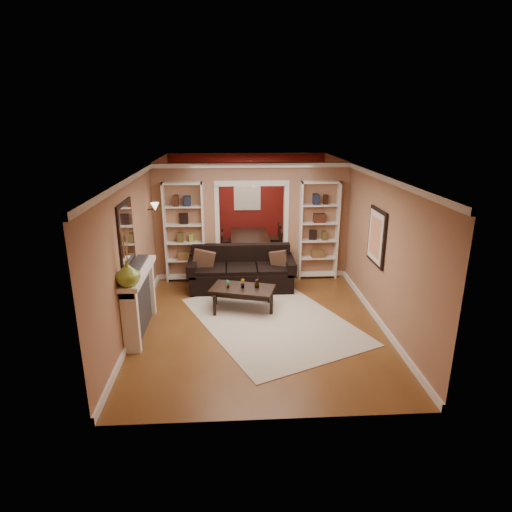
{
  "coord_description": "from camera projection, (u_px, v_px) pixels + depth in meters",
  "views": [
    {
      "loc": [
        -0.47,
        -8.51,
        3.64
      ],
      "look_at": [
        -0.02,
        -0.8,
        1.15
      ],
      "focal_mm": 30.0,
      "sensor_mm": 36.0,
      "label": 1
    }
  ],
  "objects": [
    {
      "name": "partition_wall",
      "position": [
        252.0,
        222.0,
        9.96
      ],
      "size": [
        4.5,
        0.15,
        2.7
      ],
      "primitive_type": "cube",
      "color": "#A27255",
      "rests_on": "floor"
    },
    {
      "name": "dining_window",
      "position": [
        247.0,
        194.0,
        12.49
      ],
      "size": [
        0.78,
        0.03,
        0.98
      ],
      "primitive_type": "cube",
      "color": "#8CA5CC",
      "rests_on": "wall_back"
    },
    {
      "name": "pillow_right",
      "position": [
        279.0,
        261.0,
        9.47
      ],
      "size": [
        0.39,
        0.24,
        0.38
      ],
      "primitive_type": "cube",
      "rotation": [
        0.0,
        0.0,
        -0.36
      ],
      "color": "brown",
      "rests_on": "sofa"
    },
    {
      "name": "sofa",
      "position": [
        241.0,
        269.0,
        9.5
      ],
      "size": [
        2.35,
        1.01,
        0.92
      ],
      "primitive_type": "cube",
      "color": "black",
      "rests_on": "floor"
    },
    {
      "name": "plant_left",
      "position": [
        228.0,
        284.0,
        8.38
      ],
      "size": [
        0.11,
        0.11,
        0.18
      ],
      "primitive_type": "imported",
      "rotation": [
        0.0,
        0.0,
        0.9
      ],
      "color": "#336626",
      "rests_on": "coffee_table"
    },
    {
      "name": "wall_front",
      "position": [
        273.0,
        323.0,
        5.02
      ],
      "size": [
        8.0,
        0.0,
        8.0
      ],
      "primitive_type": "plane",
      "rotation": [
        -1.57,
        0.0,
        0.0
      ],
      "color": "#A27255",
      "rests_on": "ground"
    },
    {
      "name": "vase",
      "position": [
        128.0,
        273.0,
        6.61
      ],
      "size": [
        0.41,
        0.41,
        0.39
      ],
      "primitive_type": "imported",
      "rotation": [
        0.0,
        0.0,
        -0.09
      ],
      "color": "#82A736",
      "rests_on": "fireplace"
    },
    {
      "name": "wall_sconce",
      "position": [
        152.0,
        208.0,
        9.07
      ],
      "size": [
        0.18,
        0.18,
        0.22
      ],
      "primitive_type": "cube",
      "color": "#FFE0A5",
      "rests_on": "wall_left"
    },
    {
      "name": "floor",
      "position": [
        255.0,
        295.0,
        9.23
      ],
      "size": [
        8.0,
        8.0,
        0.0
      ],
      "primitive_type": "plane",
      "color": "brown",
      "rests_on": "ground"
    },
    {
      "name": "area_rug",
      "position": [
        272.0,
        320.0,
        8.08
      ],
      "size": [
        3.62,
        4.11,
        0.01
      ],
      "primitive_type": "cube",
      "rotation": [
        0.0,
        0.0,
        0.42
      ],
      "color": "beige",
      "rests_on": "floor"
    },
    {
      "name": "framed_art",
      "position": [
        376.0,
        237.0,
        7.93
      ],
      "size": [
        0.04,
        0.85,
        1.05
      ],
      "primitive_type": "cube",
      "color": "black",
      "rests_on": "wall_right"
    },
    {
      "name": "wall_right",
      "position": [
        362.0,
        233.0,
        8.94
      ],
      "size": [
        0.0,
        8.0,
        8.0
      ],
      "primitive_type": "plane",
      "rotation": [
        1.57,
        0.0,
        -1.57
      ],
      "color": "#A27255",
      "rests_on": "ground"
    },
    {
      "name": "wall_back",
      "position": [
        247.0,
        200.0,
        12.62
      ],
      "size": [
        8.0,
        0.0,
        8.0
      ],
      "primitive_type": "plane",
      "rotation": [
        1.57,
        0.0,
        0.0
      ],
      "color": "#A27255",
      "rests_on": "ground"
    },
    {
      "name": "bookshelf_right",
      "position": [
        319.0,
        231.0,
        9.94
      ],
      "size": [
        0.9,
        0.3,
        2.3
      ],
      "primitive_type": "cube",
      "color": "white",
      "rests_on": "floor"
    },
    {
      "name": "dining_table",
      "position": [
        251.0,
        247.0,
        11.56
      ],
      "size": [
        1.83,
        1.02,
        0.64
      ],
      "primitive_type": "imported",
      "rotation": [
        0.0,
        0.0,
        1.57
      ],
      "color": "black",
      "rests_on": "floor"
    },
    {
      "name": "bookshelf_left",
      "position": [
        185.0,
        233.0,
        9.77
      ],
      "size": [
        0.9,
        0.3,
        2.3
      ],
      "primitive_type": "cube",
      "color": "white",
      "rests_on": "floor"
    },
    {
      "name": "plant_center",
      "position": [
        242.0,
        283.0,
        8.4
      ],
      "size": [
        0.12,
        0.13,
        0.18
      ],
      "primitive_type": "imported",
      "rotation": [
        0.0,
        0.0,
        2.03
      ],
      "color": "#336626",
      "rests_on": "coffee_table"
    },
    {
      "name": "pillow_left",
      "position": [
        203.0,
        260.0,
        9.37
      ],
      "size": [
        0.47,
        0.14,
        0.47
      ],
      "primitive_type": "cube",
      "rotation": [
        0.0,
        0.0,
        -0.01
      ],
      "color": "brown",
      "rests_on": "sofa"
    },
    {
      "name": "red_back_panel",
      "position": [
        247.0,
        201.0,
        12.6
      ],
      "size": [
        4.44,
        0.04,
        2.64
      ],
      "primitive_type": "cube",
      "color": "maroon",
      "rests_on": "floor"
    },
    {
      "name": "dining_chair_sw",
      "position": [
        231.0,
        241.0,
        11.79
      ],
      "size": [
        0.46,
        0.46,
        0.84
      ],
      "primitive_type": "cube",
      "rotation": [
        0.0,
        0.0,
        1.46
      ],
      "color": "black",
      "rests_on": "floor"
    },
    {
      "name": "plant_right",
      "position": [
        257.0,
        283.0,
        8.41
      ],
      "size": [
        0.11,
        0.11,
        0.19
      ],
      "primitive_type": "imported",
      "rotation": [
        0.0,
        0.0,
        4.63
      ],
      "color": "#336626",
      "rests_on": "coffee_table"
    },
    {
      "name": "chandelier",
      "position": [
        249.0,
        183.0,
        11.18
      ],
      "size": [
        0.5,
        0.5,
        0.3
      ],
      "primitive_type": "cube",
      "color": "#301E16",
      "rests_on": "ceiling"
    },
    {
      "name": "mirror",
      "position": [
        126.0,
        234.0,
        7.13
      ],
      "size": [
        0.03,
        0.95,
        1.1
      ],
      "primitive_type": "cube",
      "color": "silver",
      "rests_on": "wall_left"
    },
    {
      "name": "ceiling",
      "position": [
        255.0,
        169.0,
        8.4
      ],
      "size": [
        8.0,
        8.0,
        0.0
      ],
      "primitive_type": "plane",
      "rotation": [
        3.14,
        0.0,
        0.0
      ],
      "color": "white",
      "rests_on": "ground"
    },
    {
      "name": "fireplace",
      "position": [
        141.0,
        301.0,
        7.51
      ],
      "size": [
        0.32,
        1.7,
        1.16
      ],
      "primitive_type": "cube",
      "color": "white",
      "rests_on": "floor"
    },
    {
      "name": "dining_chair_se",
      "position": [
        270.0,
        239.0,
        11.83
      ],
      "size": [
        0.49,
        0.49,
        0.92
      ],
      "primitive_type": "cube",
      "rotation": [
        0.0,
        0.0,
        -1.51
      ],
      "color": "black",
      "rests_on": "floor"
    },
    {
      "name": "coffee_table",
      "position": [
        243.0,
        298.0,
        8.49
      ],
      "size": [
        1.35,
        0.97,
        0.46
      ],
      "primitive_type": "cube",
      "rotation": [
        0.0,
        0.0,
        -0.28
      ],
      "color": "black",
      "rests_on": "floor"
    },
    {
      "name": "dining_chair_ne",
      "position": [
        272.0,
        246.0,
        11.27
      ],
      "size": [
        0.55,
        0.55,
        0.87
      ],
      "primitive_type": "cube",
      "rotation": [
        0.0,
        0.0,
        -1.93
      ],
      "color": "black",
      "rests_on": "floor"
    },
    {
      "name": "wall_left",
      "position": [
        144.0,
        237.0,
        8.69
      ],
      "size": [
        0.0,
        8.0,
        8.0
      ],
      "primitive_type": "plane",
      "rotation": [
        1.57,
        0.0,
        1.57
      ],
      "color": "#A27255",
      "rests_on": "ground"
    },
    {
      "name": "dining_chair_nw",
      "position": [
        231.0,
        248.0,
        11.22
      ],
      "size": [
        0.49,
        0.49,
        0.82
      ],
      "primitive_type": "cube",
      "rotation": [
        0.0,
        0.0,
        1.81
      ],
      "color": "black",
      "rests_on": "floor"
    }
  ]
}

